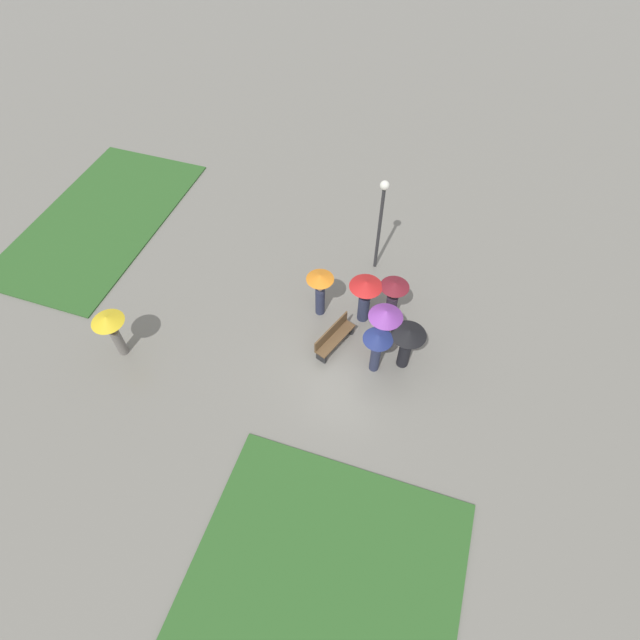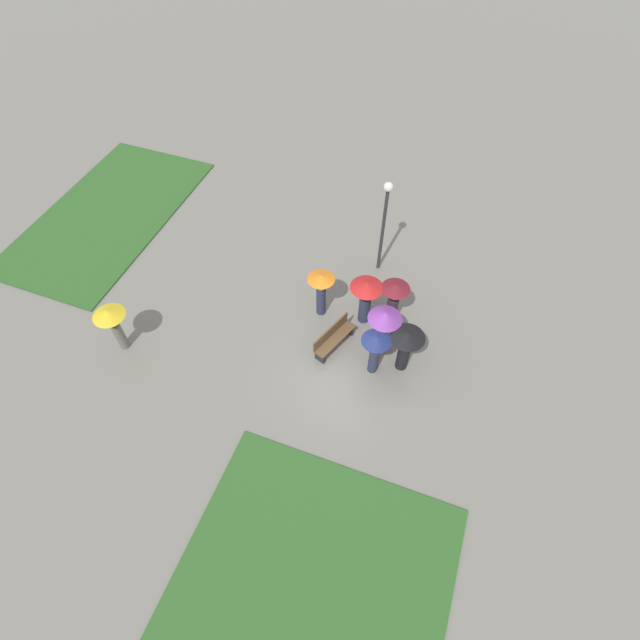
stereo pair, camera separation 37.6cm
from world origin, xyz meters
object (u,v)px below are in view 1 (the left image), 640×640
Objects in this scene: crowd_person_red at (365,294)px; crowd_person_black at (407,341)px; crowd_person_purple at (385,321)px; lone_walker_far_path at (111,327)px; crowd_person_navy at (377,346)px; park_bench at (334,337)px; lamp_post at (381,214)px; crowd_person_orange at (320,288)px; crowd_person_maroon at (393,296)px.

crowd_person_black is (-1.43, -1.74, -0.04)m from crowd_person_red.
lone_walker_far_path is (-2.90, 8.13, -0.02)m from crowd_person_purple.
crowd_person_red is 1.06× the size of crowd_person_navy.
crowd_person_red is at bearing -170.34° from crowd_person_navy.
park_bench is 4.57m from lamp_post.
crowd_person_purple reaches higher than crowd_person_black.
park_bench is 1.71m from crowd_person_orange.
crowd_person_purple is at bearing 110.14° from crowd_person_maroon.
lamp_post reaches higher than crowd_person_purple.
park_bench is 1.78m from crowd_person_red.
crowd_person_maroon reaches higher than park_bench.
crowd_person_red reaches higher than lone_walker_far_path.
lamp_post is at bearing -143.51° from crowd_person_orange.
crowd_person_orange is 1.03× the size of crowd_person_maroon.
crowd_person_purple is 1.02× the size of lone_walker_far_path.
crowd_person_red reaches higher than park_bench.
park_bench is 0.92× the size of crowd_person_red.
park_bench is 0.92× the size of lone_walker_far_path.
crowd_person_black is 0.94× the size of crowd_person_purple.
lone_walker_far_path reaches higher than crowd_person_black.
crowd_person_purple is (0.87, -0.02, 0.17)m from crowd_person_navy.
crowd_person_black is at bearing 135.50° from crowd_person_maroon.
lone_walker_far_path is at bearing -110.42° from crowd_person_red.
crowd_person_orange is 1.05× the size of crowd_person_black.
crowd_person_navy is (-1.90, -0.90, -0.06)m from crowd_person_red.
crowd_person_purple reaches higher than lone_walker_far_path.
lamp_post is at bearing 178.35° from crowd_person_navy.
lone_walker_far_path is (-2.48, 6.58, 0.92)m from park_bench.
crowd_person_black is at bearing 154.61° from lone_walker_far_path.
crowd_person_orange is at bearing 31.18° from crowd_person_maroon.
lamp_post is 2.06× the size of crowd_person_red.
lone_walker_far_path is at bearing 177.39° from crowd_person_purple.
crowd_person_navy is at bearing -23.62° from crowd_person_red.
crowd_person_navy is (-1.68, -2.41, -0.03)m from crowd_person_orange.
crowd_person_purple is (0.41, 0.83, 0.15)m from crowd_person_black.
crowd_person_purple is (-1.02, -0.91, 0.11)m from crowd_person_red.
crowd_person_maroon is (1.73, -1.53, 0.71)m from park_bench.
park_bench is 2.50m from crowd_person_black.
park_bench is at bearing 172.81° from crowd_person_purple.
crowd_person_black is at bearing 1.65° from crowd_person_red.
crowd_person_orange is (-2.82, 1.28, -1.28)m from lamp_post.
crowd_person_purple is at bearing 158.71° from lone_walker_far_path.
lamp_post is 3.35m from crowd_person_orange.
lone_walker_far_path is at bearing 46.81° from crowd_person_maroon.
crowd_person_black is 0.98× the size of crowd_person_maroon.
crowd_person_orange is 3.47m from crowd_person_black.
lone_walker_far_path is (-3.92, 7.21, 0.09)m from crowd_person_red.
lamp_post reaches higher than park_bench.
crowd_person_orange is 1.53m from crowd_person_red.
crowd_person_orange is at bearing 172.12° from lone_walker_far_path.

